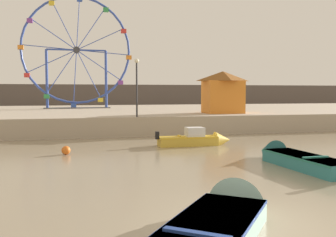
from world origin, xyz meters
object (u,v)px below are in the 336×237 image
object	(u,v)px
carnival_booth_orange_canopy	(223,91)
ferris_wheel_blue_frame	(77,52)
motorboat_teal_painted	(292,158)
motorboat_seafoam	(223,219)
promenade_lamp_near	(137,79)
mooring_buoy_orange	(66,150)
motorboat_mustard_yellow	(198,139)

from	to	relation	value
carnival_booth_orange_canopy	ferris_wheel_blue_frame	bearing A→B (deg)	133.79
motorboat_teal_painted	ferris_wheel_blue_frame	xyz separation A→B (m)	(-8.42, 28.31, 7.12)
motorboat_seafoam	motorboat_teal_painted	distance (m)	8.97
motorboat_teal_painted	ferris_wheel_blue_frame	world-z (taller)	ferris_wheel_blue_frame
promenade_lamp_near	mooring_buoy_orange	world-z (taller)	promenade_lamp_near
ferris_wheel_blue_frame	motorboat_mustard_yellow	bearing A→B (deg)	-73.34
motorboat_seafoam	carnival_booth_orange_canopy	xyz separation A→B (m)	(9.04, 22.03, 2.90)
motorboat_seafoam	mooring_buoy_orange	size ratio (longest dim) A/B	12.64
motorboat_teal_painted	promenade_lamp_near	xyz separation A→B (m)	(-4.64, 12.27, 3.74)
carnival_booth_orange_canopy	promenade_lamp_near	size ratio (longest dim) A/B	0.85
motorboat_teal_painted	ferris_wheel_blue_frame	distance (m)	30.38
motorboat_teal_painted	promenade_lamp_near	distance (m)	13.64
carnival_booth_orange_canopy	motorboat_seafoam	bearing A→B (deg)	-110.04
motorboat_teal_painted	promenade_lamp_near	world-z (taller)	promenade_lamp_near
motorboat_seafoam	ferris_wheel_blue_frame	distance (m)	35.83
mooring_buoy_orange	ferris_wheel_blue_frame	bearing A→B (deg)	87.47
motorboat_mustard_yellow	promenade_lamp_near	distance (m)	7.12
ferris_wheel_blue_frame	mooring_buoy_orange	xyz separation A→B (m)	(-1.02, -23.17, -7.20)
motorboat_seafoam	motorboat_teal_painted	bearing A→B (deg)	-3.16
ferris_wheel_blue_frame	carnival_booth_orange_canopy	size ratio (longest dim) A/B	3.48
ferris_wheel_blue_frame	promenade_lamp_near	distance (m)	16.83
motorboat_seafoam	mooring_buoy_orange	xyz separation A→B (m)	(-3.49, 11.86, -0.06)
motorboat_seafoam	motorboat_mustard_yellow	distance (m)	14.07
carnival_booth_orange_canopy	mooring_buoy_orange	world-z (taller)	carnival_booth_orange_canopy
motorboat_teal_painted	carnival_booth_orange_canopy	distance (m)	15.88
motorboat_teal_painted	carnival_booth_orange_canopy	world-z (taller)	carnival_booth_orange_canopy
ferris_wheel_blue_frame	carnival_booth_orange_canopy	xyz separation A→B (m)	(11.51, -13.00, -4.24)
motorboat_seafoam	motorboat_mustard_yellow	xyz separation A→B (m)	(3.97, 13.50, 0.08)
motorboat_seafoam	ferris_wheel_blue_frame	size ratio (longest dim) A/B	0.46
carnival_booth_orange_canopy	motorboat_mustard_yellow	bearing A→B (deg)	-118.43
motorboat_mustard_yellow	carnival_booth_orange_canopy	distance (m)	10.31
motorboat_mustard_yellow	ferris_wheel_blue_frame	size ratio (longest dim) A/B	0.38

